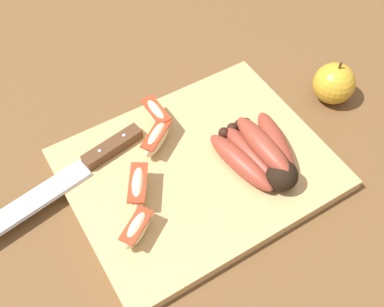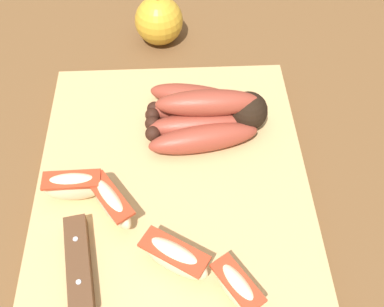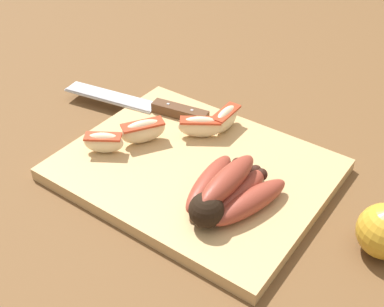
{
  "view_description": "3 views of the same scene",
  "coord_description": "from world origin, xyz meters",
  "px_view_note": "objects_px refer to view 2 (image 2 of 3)",
  "views": [
    {
      "loc": [
        -0.23,
        -0.34,
        0.6
      ],
      "look_at": [
        -0.02,
        0.01,
        0.05
      ],
      "focal_mm": 43.64,
      "sensor_mm": 36.0,
      "label": 1
    },
    {
      "loc": [
        -0.31,
        -0.01,
        0.45
      ],
      "look_at": [
        0.01,
        -0.02,
        0.05
      ],
      "focal_mm": 43.63,
      "sensor_mm": 36.0,
      "label": 2
    },
    {
      "loc": [
        0.32,
        -0.47,
        0.48
      ],
      "look_at": [
        -0.02,
        0.01,
        0.03
      ],
      "focal_mm": 46.02,
      "sensor_mm": 36.0,
      "label": 3
    }
  ],
  "objects_px": {
    "apple_wedge_near": "(111,202)",
    "apple_wedge_middle": "(175,257)",
    "apple_wedge_far": "(237,287)",
    "banana_bunch": "(207,115)",
    "whole_apple": "(159,21)",
    "apple_wedge_extra": "(73,186)"
  },
  "relations": [
    {
      "from": "apple_wedge_near",
      "to": "banana_bunch",
      "type": "bearing_deg",
      "value": -42.25
    },
    {
      "from": "apple_wedge_near",
      "to": "whole_apple",
      "type": "relative_size",
      "value": 0.85
    },
    {
      "from": "apple_wedge_middle",
      "to": "apple_wedge_near",
      "type": "bearing_deg",
      "value": 44.71
    },
    {
      "from": "apple_wedge_middle",
      "to": "apple_wedge_far",
      "type": "xyz_separation_m",
      "value": [
        -0.03,
        -0.06,
        -0.0
      ]
    },
    {
      "from": "banana_bunch",
      "to": "apple_wedge_middle",
      "type": "xyz_separation_m",
      "value": [
        -0.18,
        0.04,
        0.0
      ]
    },
    {
      "from": "apple_wedge_near",
      "to": "apple_wedge_middle",
      "type": "bearing_deg",
      "value": -135.29
    },
    {
      "from": "apple_wedge_middle",
      "to": "whole_apple",
      "type": "xyz_separation_m",
      "value": [
        0.38,
        0.01,
        -0.01
      ]
    },
    {
      "from": "apple_wedge_middle",
      "to": "whole_apple",
      "type": "distance_m",
      "value": 0.38
    },
    {
      "from": "apple_wedge_near",
      "to": "apple_wedge_middle",
      "type": "xyz_separation_m",
      "value": [
        -0.06,
        -0.06,
        0.0
      ]
    },
    {
      "from": "apple_wedge_far",
      "to": "apple_wedge_extra",
      "type": "relative_size",
      "value": 0.95
    },
    {
      "from": "apple_wedge_near",
      "to": "apple_wedge_extra",
      "type": "height_order",
      "value": "apple_wedge_extra"
    },
    {
      "from": "apple_wedge_middle",
      "to": "whole_apple",
      "type": "relative_size",
      "value": 0.89
    },
    {
      "from": "apple_wedge_near",
      "to": "apple_wedge_far",
      "type": "distance_m",
      "value": 0.15
    },
    {
      "from": "banana_bunch",
      "to": "apple_wedge_far",
      "type": "bearing_deg",
      "value": -176.56
    },
    {
      "from": "banana_bunch",
      "to": "apple_wedge_near",
      "type": "height_order",
      "value": "banana_bunch"
    },
    {
      "from": "apple_wedge_middle",
      "to": "apple_wedge_far",
      "type": "distance_m",
      "value": 0.06
    },
    {
      "from": "banana_bunch",
      "to": "whole_apple",
      "type": "distance_m",
      "value": 0.2
    },
    {
      "from": "apple_wedge_far",
      "to": "apple_wedge_extra",
      "type": "height_order",
      "value": "apple_wedge_extra"
    },
    {
      "from": "apple_wedge_far",
      "to": "banana_bunch",
      "type": "bearing_deg",
      "value": 3.44
    },
    {
      "from": "apple_wedge_middle",
      "to": "apple_wedge_far",
      "type": "relative_size",
      "value": 1.17
    },
    {
      "from": "apple_wedge_near",
      "to": "apple_wedge_far",
      "type": "relative_size",
      "value": 1.13
    },
    {
      "from": "apple_wedge_near",
      "to": "apple_wedge_middle",
      "type": "relative_size",
      "value": 0.96
    }
  ]
}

